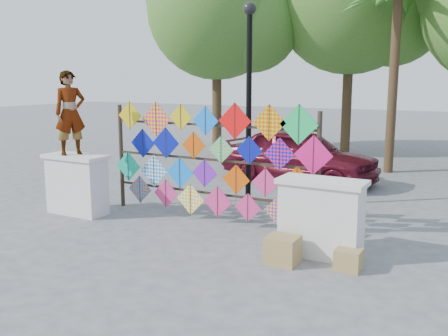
{
  "coord_description": "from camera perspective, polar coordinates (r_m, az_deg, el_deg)",
  "views": [
    {
      "loc": [
        5.1,
        -7.8,
        2.87
      ],
      "look_at": [
        0.46,
        0.6,
        1.14
      ],
      "focal_mm": 40.0,
      "sensor_mm": 36.0,
      "label": 1
    }
  ],
  "objects": [
    {
      "name": "ground",
      "position": [
        9.76,
        -4.09,
        -6.95
      ],
      "size": [
        80.0,
        80.0,
        0.0
      ],
      "primitive_type": "plane",
      "color": "gray",
      "rests_on": "ground"
    },
    {
      "name": "vendor_woman",
      "position": [
        10.98,
        -17.17,
        6.03
      ],
      "size": [
        0.68,
        0.76,
        1.76
      ],
      "primitive_type": "imported",
      "rotation": [
        0.0,
        0.0,
        1.07
      ],
      "color": "#99999E",
      "rests_on": "parapet_left"
    },
    {
      "name": "tree_west",
      "position": [
        19.49,
        -0.54,
        17.59
      ],
      "size": [
        5.85,
        5.2,
        8.01
      ],
      "color": "#4F3D22",
      "rests_on": "ground"
    },
    {
      "name": "parapet_left",
      "position": [
        11.12,
        -16.47,
        -1.75
      ],
      "size": [
        1.4,
        0.65,
        1.28
      ],
      "color": "white",
      "rests_on": "ground"
    },
    {
      "name": "cardboard_box_far",
      "position": [
        7.92,
        14.04,
        -10.12
      ],
      "size": [
        0.38,
        0.35,
        0.32
      ],
      "primitive_type": "cube",
      "color": "tan",
      "rests_on": "ground"
    },
    {
      "name": "sedan",
      "position": [
        14.12,
        8.53,
        1.48
      ],
      "size": [
        4.66,
        2.37,
        1.52
      ],
      "primitive_type": "imported",
      "rotation": [
        0.0,
        0.0,
        1.44
      ],
      "color": "#570F1E",
      "rests_on": "ground"
    },
    {
      "name": "cardboard_box_near",
      "position": [
        7.99,
        6.72,
        -9.28
      ],
      "size": [
        0.49,
        0.44,
        0.44
      ],
      "primitive_type": "cube",
      "color": "tan",
      "rests_on": "ground"
    },
    {
      "name": "parapet_right",
      "position": [
        8.28,
        11.02,
        -5.56
      ],
      "size": [
        1.4,
        0.65,
        1.28
      ],
      "color": "white",
      "rests_on": "ground"
    },
    {
      "name": "kite_rack",
      "position": [
        10.03,
        -1.4,
        0.79
      ],
      "size": [
        4.97,
        0.24,
        2.43
      ],
      "color": "#2D2319",
      "rests_on": "ground"
    },
    {
      "name": "palm_tree",
      "position": [
        16.2,
        19.24,
        17.03
      ],
      "size": [
        3.62,
        3.62,
        5.83
      ],
      "color": "#4F3D22",
      "rests_on": "ground"
    },
    {
      "name": "lamppost",
      "position": [
        10.92,
        2.87,
        9.24
      ],
      "size": [
        0.28,
        0.28,
        4.46
      ],
      "color": "black",
      "rests_on": "ground"
    }
  ]
}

